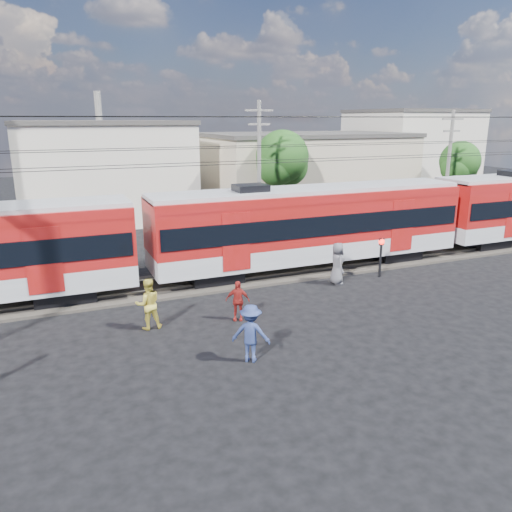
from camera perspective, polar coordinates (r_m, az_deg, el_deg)
The scene contains 18 objects.
ground at distance 16.52m, azimuth 1.55°, elevation -11.29°, with size 120.00×120.00×0.00m, color black.
track_bed at distance 23.47m, azimuth -6.48°, elevation -2.96°, with size 70.00×3.40×0.12m, color #2D2823.
rail_near at distance 22.75m, azimuth -5.95°, elevation -3.22°, with size 70.00×0.12×0.12m, color #59544C.
rail_far at distance 24.12m, azimuth -6.99°, elevation -2.16°, with size 70.00×0.12×0.12m, color #59544C.
commuter_train at distance 25.12m, azimuth 6.63°, elevation 3.79°, with size 50.30×3.08×4.17m.
building_midwest at distance 40.82m, azimuth -17.07°, elevation 9.47°, with size 12.24×12.24×7.30m.
building_mideast at distance 42.70m, azimuth 5.59°, elevation 9.62°, with size 16.32×10.20×6.30m.
building_east at distance 53.76m, azimuth 17.07°, elevation 11.28°, with size 10.20×10.20×8.30m.
utility_pole_mid at distance 31.04m, azimuth 0.36°, elevation 10.09°, with size 1.80×0.24×8.50m.
utility_pole_east at distance 37.99m, azimuth 21.12°, elevation 9.67°, with size 1.80×0.24×8.00m.
tree_near at distance 35.15m, azimuth 3.22°, elevation 10.90°, with size 3.82×3.64×6.72m.
tree_far at distance 43.14m, azimuth 22.34°, elevation 9.73°, with size 3.36×3.12×5.76m.
pedestrian_b at distance 18.55m, azimuth -12.23°, elevation -5.37°, with size 0.92×0.72×1.90m, color gold.
pedestrian_c at distance 15.78m, azimuth -0.60°, elevation -8.82°, with size 1.22×0.70×1.88m, color navy.
pedestrian_d at distance 18.95m, azimuth -2.12°, elevation -5.12°, with size 0.91×0.38×1.55m, color maroon.
pedestrian_e at distance 23.29m, azimuth 9.26°, elevation -0.84°, with size 0.96×0.62×1.96m, color #4E4E53.
car_silver at distance 38.54m, azimuth 23.29°, elevation 4.15°, with size 1.70×4.22×1.44m, color #A4A6AB.
crossing_signal at distance 24.62m, azimuth 14.09°, elevation 0.65°, with size 0.28×0.28×1.93m.
Camera 1 is at (-6.09, -13.44, 7.42)m, focal length 35.00 mm.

